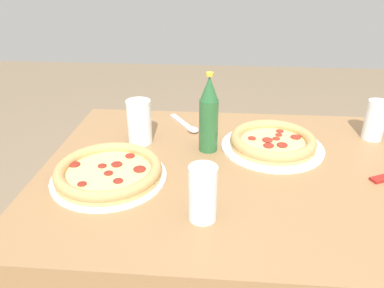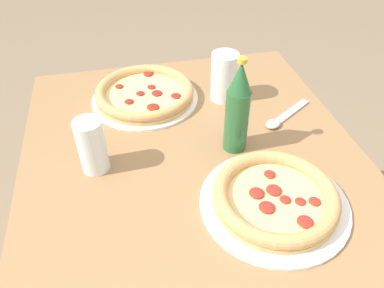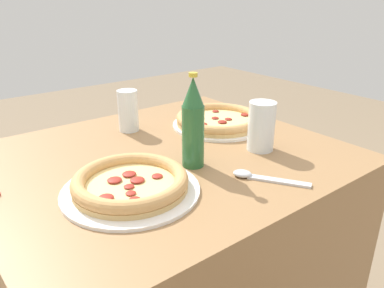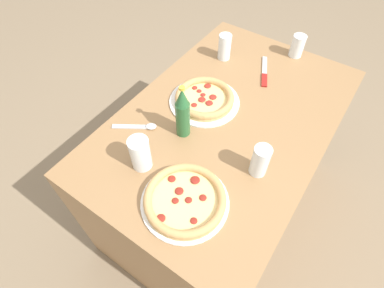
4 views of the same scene
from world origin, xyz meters
TOP-DOWN VIEW (x-y plane):
  - pizza_margherita at (0.44, 0.08)m, footprint 0.31×0.31m
  - pizza_veggie at (-0.02, -0.13)m, footprint 0.31×0.31m
  - glass_red_wine at (0.18, 0.23)m, footprint 0.06×0.06m
  - glass_mango_juice at (0.40, -0.14)m, footprint 0.08×0.08m
  - beer_bottle at (0.18, -0.11)m, footprint 0.06×0.06m
  - spoon at (0.26, -0.26)m, footprint 0.12×0.17m

SIDE VIEW (x-z plane):
  - spoon at x=0.26m, z-range 0.77..0.79m
  - pizza_margherita at x=0.44m, z-range 0.77..0.82m
  - pizza_veggie at x=-0.02m, z-range 0.77..0.82m
  - glass_red_wine at x=0.18m, z-range 0.77..0.90m
  - glass_mango_juice at x=0.40m, z-range 0.77..0.91m
  - beer_bottle at x=0.18m, z-range 0.77..1.01m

